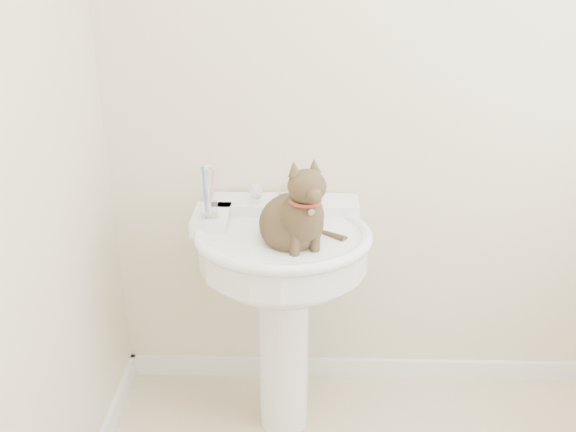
{
  "coord_description": "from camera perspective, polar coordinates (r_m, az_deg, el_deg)",
  "views": [
    {
      "loc": [
        -0.36,
        -1.17,
        1.77
      ],
      "look_at": [
        -0.41,
        0.77,
        0.9
      ],
      "focal_mm": 40.0,
      "sensor_mm": 36.0,
      "label": 1
    }
  ],
  "objects": [
    {
      "name": "toothbrush_cup",
      "position": [
        2.22,
        -7.05,
        1.05
      ],
      "size": [
        0.07,
        0.07,
        0.18
      ],
      "rotation": [
        0.0,
        0.0,
        0.02
      ],
      "color": "silver",
      "rests_on": "pedestal_sink"
    },
    {
      "name": "pedestal_sink",
      "position": [
        2.26,
        -0.47,
        -4.85
      ],
      "size": [
        0.63,
        0.61,
        0.86
      ],
      "color": "white",
      "rests_on": "floor"
    },
    {
      "name": "baseboard_back",
      "position": [
        2.87,
        8.65,
        -13.27
      ],
      "size": [
        2.2,
        0.02,
        0.09
      ],
      "primitive_type": "cube",
      "color": "white",
      "rests_on": "floor"
    },
    {
      "name": "faucet",
      "position": [
        2.3,
        -0.3,
        1.98
      ],
      "size": [
        0.28,
        0.12,
        0.14
      ],
      "color": "silver",
      "rests_on": "pedestal_sink"
    },
    {
      "name": "cat",
      "position": [
        2.09,
        0.56,
        -0.22
      ],
      "size": [
        0.24,
        0.3,
        0.43
      ],
      "rotation": [
        0.0,
        0.0,
        0.43
      ],
      "color": "brown",
      "rests_on": "pedestal_sink"
    },
    {
      "name": "wall_back",
      "position": [
        2.36,
        10.46,
        10.9
      ],
      "size": [
        2.2,
        0.0,
        2.5
      ],
      "primitive_type": null,
      "color": "beige",
      "rests_on": "ground"
    },
    {
      "name": "soap_bar",
      "position": [
        2.4,
        1.39,
        2.15
      ],
      "size": [
        0.1,
        0.08,
        0.03
      ],
      "primitive_type": "cube",
      "rotation": [
        0.0,
        0.0,
        -0.31
      ],
      "color": "orange",
      "rests_on": "pedestal_sink"
    }
  ]
}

